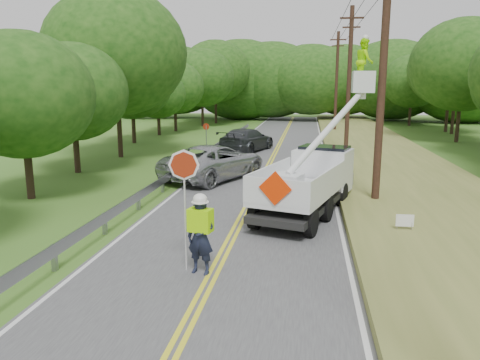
# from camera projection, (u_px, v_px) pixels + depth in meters

# --- Properties ---
(ground) EXTENTS (140.00, 140.00, 0.00)m
(ground) POSITION_uv_depth(u_px,v_px,m) (201.00, 298.00, 10.30)
(ground) COLOR #446320
(ground) RESTS_ON ground
(road) EXTENTS (7.20, 96.00, 0.03)m
(road) POSITION_uv_depth(u_px,v_px,m) (262.00, 177.00, 23.86)
(road) COLOR #434345
(road) RESTS_ON ground
(guardrail) EXTENTS (0.18, 48.00, 0.77)m
(guardrail) POSITION_uv_depth(u_px,v_px,m) (192.00, 162.00, 25.21)
(guardrail) COLOR gray
(guardrail) RESTS_ON ground
(utility_poles) EXTENTS (1.60, 43.30, 10.00)m
(utility_poles) POSITION_uv_depth(u_px,v_px,m) (360.00, 75.00, 25.01)
(utility_poles) COLOR black
(utility_poles) RESTS_ON ground
(tall_grass_verge) EXTENTS (7.00, 96.00, 0.30)m
(tall_grass_verge) POSITION_uv_depth(u_px,v_px,m) (404.00, 179.00, 22.82)
(tall_grass_verge) COLOR olive
(tall_grass_verge) RESTS_ON ground
(treeline_left) EXTENTS (10.37, 54.87, 10.83)m
(treeline_left) POSITION_uv_depth(u_px,v_px,m) (163.00, 75.00, 39.36)
(treeline_left) COLOR #332319
(treeline_left) RESTS_ON ground
(treeline_horizon) EXTENTS (56.54, 14.43, 11.27)m
(treeline_horizon) POSITION_uv_depth(u_px,v_px,m) (303.00, 80.00, 63.42)
(treeline_horizon) COLOR #164110
(treeline_horizon) RESTS_ON ground
(flagger) EXTENTS (1.20, 0.60, 3.14)m
(flagger) POSITION_uv_depth(u_px,v_px,m) (200.00, 231.00, 11.44)
(flagger) COLOR #191E33
(flagger) RESTS_ON road
(bucket_truck) EXTENTS (4.41, 6.81, 6.42)m
(bucket_truck) POSITION_uv_depth(u_px,v_px,m) (317.00, 171.00, 17.57)
(bucket_truck) COLOR black
(bucket_truck) RESTS_ON road
(suv_silver) EXTENTS (5.25, 6.93, 1.75)m
(suv_silver) POSITION_uv_depth(u_px,v_px,m) (214.00, 162.00, 23.39)
(suv_silver) COLOR #A6A8AD
(suv_silver) RESTS_ON road
(suv_darkgrey) EXTENTS (3.95, 6.17, 1.66)m
(suv_darkgrey) POSITION_uv_depth(u_px,v_px,m) (247.00, 140.00, 33.30)
(suv_darkgrey) COLOR #323639
(suv_darkgrey) RESTS_ON road
(stop_sign_permanent) EXTENTS (0.39, 0.30, 2.21)m
(stop_sign_permanent) POSITION_uv_depth(u_px,v_px,m) (206.00, 135.00, 31.21)
(stop_sign_permanent) COLOR gray
(stop_sign_permanent) RESTS_ON ground
(yard_sign) EXTENTS (0.54, 0.05, 0.79)m
(yard_sign) POSITION_uv_depth(u_px,v_px,m) (405.00, 221.00, 14.20)
(yard_sign) COLOR white
(yard_sign) RESTS_ON ground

